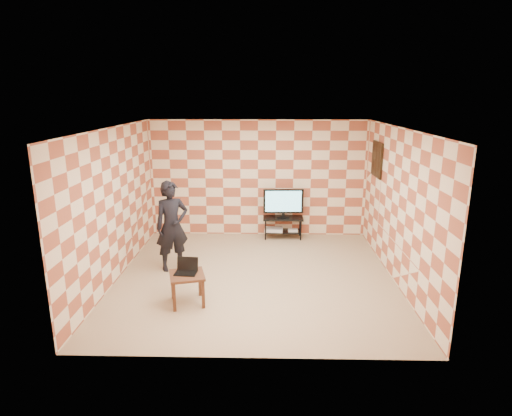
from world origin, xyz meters
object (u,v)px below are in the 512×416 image
(side_table, at_px, (187,279))
(person, at_px, (172,226))
(tv_stand, at_px, (283,223))
(tv, at_px, (283,202))

(side_table, height_order, person, person)
(person, bearing_deg, tv_stand, 12.79)
(tv_stand, height_order, person, person)
(side_table, distance_m, person, 1.55)
(tv_stand, height_order, tv, tv)
(tv_stand, height_order, side_table, same)
(tv_stand, relative_size, side_table, 1.41)
(side_table, xyz_separation_m, person, (-0.52, 1.39, 0.44))
(tv_stand, bearing_deg, person, -138.94)
(tv, height_order, person, person)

